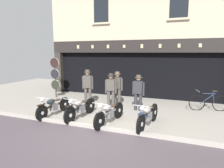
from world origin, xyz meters
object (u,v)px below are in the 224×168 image
object	(u,v)px
motorcycle_center	(109,113)
salesman_left	(88,85)
leaning_bicycle	(209,102)
shopkeeper_center	(111,89)
motorcycle_left	(53,106)
motorcycle_center_left	(80,108)
advert_board_far	(187,72)
motorcycle_center_right	(148,115)
assistant_far_right	(117,87)
salesman_right	(138,91)
tyre_sign_pole	(55,74)
advert_board_near	(169,71)

from	to	relation	value
motorcycle_center	salesman_left	xyz separation A→B (m)	(-1.98, 2.09, 0.56)
leaning_bicycle	shopkeeper_center	bearing A→B (deg)	89.00
motorcycle_left	motorcycle_center	world-z (taller)	motorcycle_center
motorcycle_center_left	advert_board_far	size ratio (longest dim) A/B	2.14
motorcycle_center_right	advert_board_far	size ratio (longest dim) A/B	2.14
assistant_far_right	shopkeeper_center	bearing A→B (deg)	62.75
shopkeeper_center	leaning_bicycle	size ratio (longest dim) A/B	0.96
motorcycle_center_left	shopkeeper_center	xyz separation A→B (m)	(0.55, 1.95, 0.47)
motorcycle_center_right	advert_board_far	xyz separation A→B (m)	(1.22, 4.54, 1.16)
shopkeeper_center	salesman_right	world-z (taller)	shopkeeper_center
assistant_far_right	motorcycle_left	bearing A→B (deg)	55.74
motorcycle_center_left	tyre_sign_pole	xyz separation A→B (m)	(-3.27, 2.81, 0.92)
motorcycle_center	advert_board_near	distance (m)	5.16
tyre_sign_pole	advert_board_far	world-z (taller)	tyre_sign_pole
motorcycle_center_left	salesman_right	bearing A→B (deg)	-131.32
assistant_far_right	leaning_bicycle	distance (m)	4.23
motorcycle_center_right	motorcycle_center_left	bearing A→B (deg)	8.91
motorcycle_left	motorcycle_center	bearing A→B (deg)	-179.41
motorcycle_center	salesman_right	xyz separation A→B (m)	(0.59, 2.03, 0.47)
tyre_sign_pole	motorcycle_center_left	bearing A→B (deg)	-40.68
advert_board_near	motorcycle_center	bearing A→B (deg)	-109.61
assistant_far_right	leaning_bicycle	world-z (taller)	assistant_far_right
shopkeeper_center	salesman_right	xyz separation A→B (m)	(1.34, -0.07, -0.00)
motorcycle_center_right	assistant_far_right	world-z (taller)	assistant_far_right
motorcycle_center	salesman_right	world-z (taller)	salesman_right
motorcycle_center_left	motorcycle_center_right	world-z (taller)	motorcycle_center_right
advert_board_near	motorcycle_center_left	bearing A→B (deg)	-123.08
salesman_right	advert_board_near	size ratio (longest dim) A/B	1.62
motorcycle_center_right	advert_board_near	bearing A→B (deg)	-85.62
motorcycle_left	assistant_far_right	world-z (taller)	assistant_far_right
motorcycle_left	motorcycle_center_right	world-z (taller)	motorcycle_center_right
shopkeeper_center	assistant_far_right	distance (m)	0.38
shopkeeper_center	advert_board_far	world-z (taller)	advert_board_far
motorcycle_left	motorcycle_center	xyz separation A→B (m)	(2.53, -0.07, 0.01)
advert_board_near	motorcycle_left	bearing A→B (deg)	-132.14
salesman_right	leaning_bicycle	bearing A→B (deg)	-157.00
motorcycle_center	salesman_left	bearing A→B (deg)	-38.16
motorcycle_left	motorcycle_center_right	size ratio (longest dim) A/B	0.97
motorcycle_center	leaning_bicycle	size ratio (longest dim) A/B	1.22
motorcycle_center_left	salesman_left	xyz separation A→B (m)	(-0.68, 1.94, 0.55)
salesman_right	tyre_sign_pole	xyz separation A→B (m)	(-5.16, 0.94, 0.46)
motorcycle_left	motorcycle_center_left	world-z (taller)	motorcycle_center_left
assistant_far_right	advert_board_far	size ratio (longest dim) A/B	1.72
salesman_left	tyre_sign_pole	world-z (taller)	tyre_sign_pole
motorcycle_left	motorcycle_center	size ratio (longest dim) A/B	0.99
motorcycle_center_right	advert_board_far	world-z (taller)	advert_board_far
shopkeeper_center	salesman_right	bearing A→B (deg)	165.78
tyre_sign_pole	shopkeeper_center	bearing A→B (deg)	-12.75
salesman_left	advert_board_near	size ratio (longest dim) A/B	1.77
shopkeeper_center	advert_board_far	size ratio (longest dim) A/B	1.66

